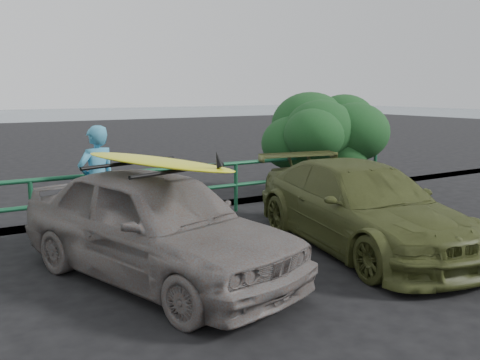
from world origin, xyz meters
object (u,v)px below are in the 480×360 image
object	(u,v)px
olive_vehicle	(361,206)
surfboard	(154,161)
man	(97,181)
guardrail	(91,202)
sedan	(156,225)

from	to	relation	value
olive_vehicle	surfboard	distance (m)	3.48
man	guardrail	bearing A→B (deg)	-103.98
sedan	surfboard	size ratio (longest dim) A/B	1.55
guardrail	man	distance (m)	0.57
guardrail	surfboard	size ratio (longest dim) A/B	4.97
sedan	man	distance (m)	2.52
guardrail	surfboard	bearing A→B (deg)	-90.03
olive_vehicle	man	distance (m)	4.40
guardrail	sedan	size ratio (longest dim) A/B	3.21
olive_vehicle	man	world-z (taller)	man
guardrail	olive_vehicle	bearing A→B (deg)	-44.20
olive_vehicle	surfboard	bearing A→B (deg)	-175.58
olive_vehicle	man	xyz separation A→B (m)	(-3.33, 2.87, 0.28)
surfboard	guardrail	bearing A→B (deg)	74.04
surfboard	man	bearing A→B (deg)	73.82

